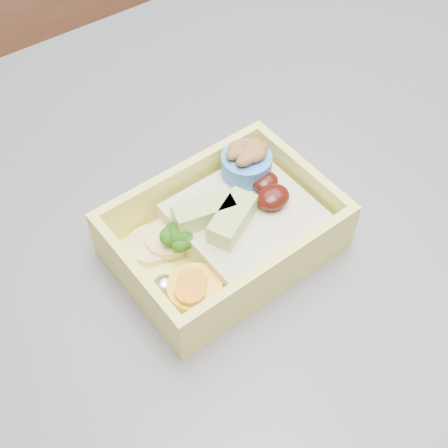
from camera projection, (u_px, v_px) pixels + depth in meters
island at (390, 425)px, 0.85m from camera, size 1.24×0.84×0.92m
bento_box at (228, 228)px, 0.46m from camera, size 0.16×0.12×0.06m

